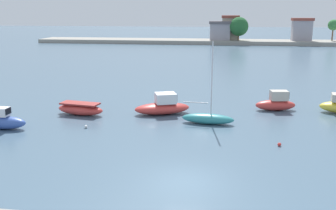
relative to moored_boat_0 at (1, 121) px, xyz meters
name	(u,v)px	position (x,y,z in m)	size (l,w,h in m)	color
ground_plane	(186,182)	(15.14, -7.41, -0.65)	(400.00, 400.00, 0.00)	#476075
moored_boat_0	(1,121)	(0.00, 0.00, 0.00)	(4.01, 1.33, 1.71)	#3856A8
moored_boat_1	(80,109)	(4.63, 4.79, -0.13)	(4.48, 2.18, 1.08)	#C63833
moored_boat_2	(163,106)	(11.81, 6.09, 0.03)	(5.30, 3.53, 1.87)	#C63833
moored_boat_3	(208,118)	(15.89, 3.59, -0.19)	(4.34, 1.60, 6.65)	teal
moored_boat_4	(276,103)	(21.97, 8.76, 0.05)	(3.84, 1.89, 1.84)	#C63833
mooring_buoy_0	(86,127)	(6.47, 1.05, -0.52)	(0.25, 0.25, 0.25)	white
mooring_buoy_1	(279,144)	(20.92, -1.06, -0.53)	(0.25, 0.25, 0.25)	red
distant_shoreline	(226,37)	(18.04, 80.90, 1.15)	(99.35, 9.64, 7.62)	gray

